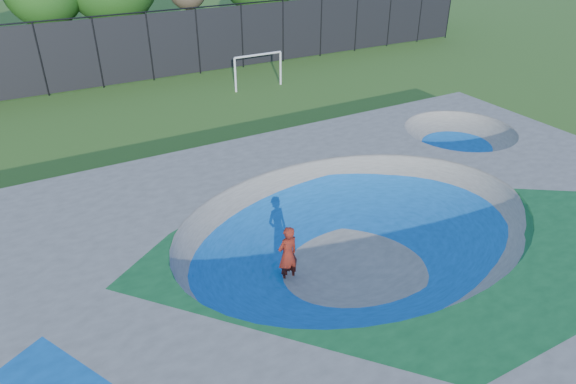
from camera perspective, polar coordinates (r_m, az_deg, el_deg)
name	(u,v)px	position (r m, az deg, el deg)	size (l,w,h in m)	color
ground	(356,261)	(15.62, 7.58, -7.65)	(120.00, 120.00, 0.00)	#305918
skate_deck	(358,241)	(15.18, 7.77, -5.38)	(22.00, 14.00, 1.50)	gray
skater	(288,254)	(14.26, -0.03, -6.95)	(0.65, 0.43, 1.78)	red
skateboard	(288,279)	(14.78, -0.03, -9.66)	(0.78, 0.22, 0.05)	black
soccer_goal	(258,65)	(30.28, -3.33, 13.95)	(3.02, 0.12, 1.99)	silver
fence	(150,46)	(32.60, -15.11, 15.44)	(48.09, 0.09, 4.04)	black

